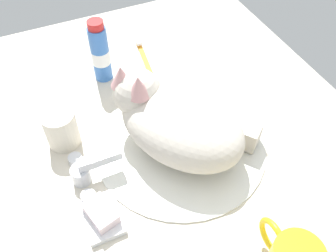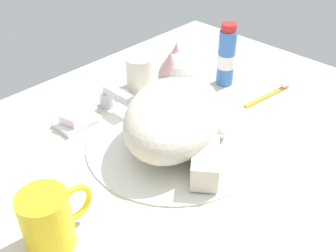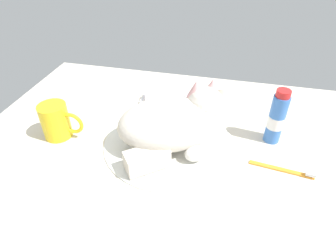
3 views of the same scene
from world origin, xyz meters
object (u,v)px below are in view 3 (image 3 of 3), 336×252
at_px(rinse_cup, 218,96).
at_px(soap_bar, 155,96).
at_px(cat, 175,121).
at_px(faucet, 183,99).
at_px(toothpaste_bottle, 277,118).
at_px(coffee_mug, 56,121).
at_px(toothbrush, 285,170).

bearing_deg(rinse_cup, soap_bar, -175.19).
bearing_deg(rinse_cup, cat, -114.53).
relative_size(faucet, toothpaste_bottle, 0.77).
distance_m(cat, rinse_cup, 0.23).
bearing_deg(cat, faucet, 94.18).
bearing_deg(toothpaste_bottle, rinse_cup, 139.83).
distance_m(cat, toothpaste_bottle, 0.27).
xyz_separation_m(rinse_cup, soap_bar, (-0.20, -0.02, -0.02)).
bearing_deg(rinse_cup, toothpaste_bottle, -40.17).
bearing_deg(coffee_mug, faucet, 37.08).
xyz_separation_m(faucet, rinse_cup, (0.11, 0.02, 0.02)).
xyz_separation_m(faucet, toothbrush, (0.30, -0.24, -0.02)).
height_order(cat, rinse_cup, cat).
height_order(cat, toothbrush, cat).
bearing_deg(cat, toothbrush, -8.87).
bearing_deg(faucet, soap_bar, 178.66).
distance_m(toothpaste_bottle, toothbrush, 0.14).
height_order(soap_bar, toothpaste_bottle, toothpaste_bottle).
bearing_deg(soap_bar, rinse_cup, 4.81).
height_order(coffee_mug, soap_bar, coffee_mug).
bearing_deg(toothbrush, cat, 171.13).
xyz_separation_m(faucet, coffee_mug, (-0.31, -0.23, 0.03)).
distance_m(faucet, coffee_mug, 0.39).
xyz_separation_m(soap_bar, toothbrush, (0.39, -0.24, -0.02)).
height_order(coffee_mug, rinse_cup, coffee_mug).
distance_m(faucet, soap_bar, 0.09).
distance_m(soap_bar, toothpaste_bottle, 0.39).
bearing_deg(toothpaste_bottle, coffee_mug, -168.84).
relative_size(faucet, toothbrush, 0.79).
relative_size(cat, soap_bar, 5.06).
height_order(coffee_mug, toothpaste_bottle, toothpaste_bottle).
relative_size(faucet, soap_bar, 1.91).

